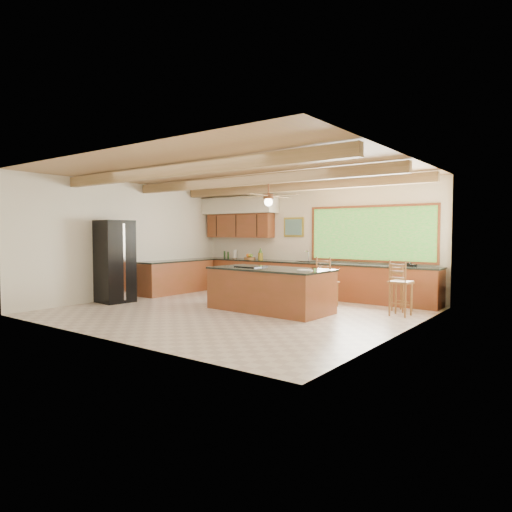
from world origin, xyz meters
The scene contains 9 objects.
ground centered at (0.00, 0.00, 0.00)m, with size 7.20×7.20×0.00m, color beige.
room_shell centered at (-0.17, 0.65, 2.21)m, with size 7.27×6.54×3.02m.
counter_run centered at (-0.82, 2.52, 0.47)m, with size 7.12×3.10×1.27m.
island centered at (0.55, 0.49, 0.47)m, with size 2.73×1.38×0.95m.
refrigerator centered at (-3.22, -0.75, 1.00)m, with size 0.85×0.83×2.00m.
bar_stool_a centered at (1.33, 1.71, 0.56)m, with size 0.37×0.37×0.94m.
bar_stool_b centered at (1.16, 1.85, 0.68)m, with size 0.46×0.46×1.14m.
bar_stool_c centered at (3.03, 1.54, 0.68)m, with size 0.42×0.42×1.15m.
bar_stool_d centered at (2.87, 2.11, 0.61)m, with size 0.48×0.48×1.03m.
Camera 1 is at (6.18, -7.58, 1.71)m, focal length 32.00 mm.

